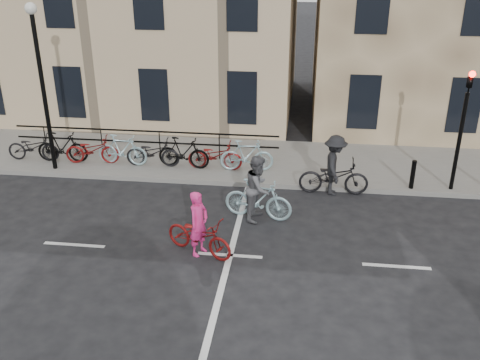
# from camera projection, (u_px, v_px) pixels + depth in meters

# --- Properties ---
(ground) EXTENTS (120.00, 120.00, 0.00)m
(ground) POSITION_uv_depth(u_px,v_px,m) (230.00, 255.00, 13.13)
(ground) COLOR black
(ground) RESTS_ON ground
(sidewalk) EXTENTS (46.00, 4.00, 0.15)m
(sidewalk) POSITION_uv_depth(u_px,v_px,m) (142.00, 156.00, 18.98)
(sidewalk) COLOR slate
(sidewalk) RESTS_ON ground
(traffic_light) EXTENTS (0.18, 0.30, 3.90)m
(traffic_light) POSITION_uv_depth(u_px,v_px,m) (464.00, 116.00, 15.36)
(traffic_light) COLOR black
(traffic_light) RESTS_ON sidewalk
(lamp_post) EXTENTS (0.36, 0.36, 5.28)m
(lamp_post) POSITION_uv_depth(u_px,v_px,m) (40.00, 68.00, 16.42)
(lamp_post) COLOR black
(lamp_post) RESTS_ON sidewalk
(bollard_east) EXTENTS (0.14, 0.14, 0.90)m
(bollard_east) POSITION_uv_depth(u_px,v_px,m) (413.00, 174.00, 16.17)
(bollard_east) COLOR black
(bollard_east) RESTS_ON sidewalk
(parked_bikes) EXTENTS (9.35, 1.23, 1.05)m
(parked_bikes) POSITION_uv_depth(u_px,v_px,m) (137.00, 151.00, 17.86)
(parked_bikes) COLOR black
(parked_bikes) RESTS_ON sidewalk
(cyclist_pink) EXTENTS (1.96, 1.37, 1.66)m
(cyclist_pink) POSITION_uv_depth(u_px,v_px,m) (199.00, 233.00, 13.00)
(cyclist_pink) COLOR maroon
(cyclist_pink) RESTS_ON ground
(cyclist_grey) EXTENTS (1.99, 1.02, 1.85)m
(cyclist_grey) POSITION_uv_depth(u_px,v_px,m) (258.00, 194.00, 14.61)
(cyclist_grey) COLOR #9AC1CA
(cyclist_grey) RESTS_ON ground
(cyclist_dark) EXTENTS (2.10, 1.21, 1.86)m
(cyclist_dark) POSITION_uv_depth(u_px,v_px,m) (334.00, 171.00, 16.07)
(cyclist_dark) COLOR black
(cyclist_dark) RESTS_ON ground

